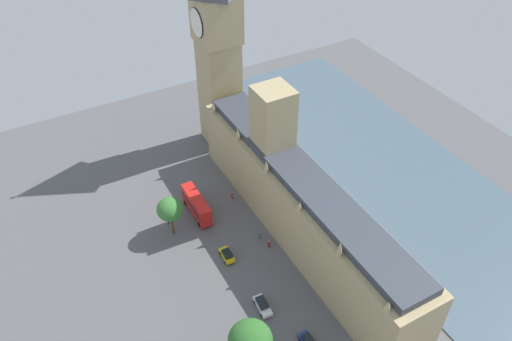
% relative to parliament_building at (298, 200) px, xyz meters
% --- Properties ---
extents(ground_plane, '(135.33, 135.33, 0.00)m').
position_rel_parliament_building_xyz_m(ground_plane, '(1.99, 1.34, -8.48)').
color(ground_plane, '#565659').
extents(river_thames, '(37.76, 121.79, 0.25)m').
position_rel_parliament_building_xyz_m(river_thames, '(-28.36, 1.34, -8.36)').
color(river_thames, '#475B6B').
rests_on(river_thames, ground).
extents(parliament_building, '(10.67, 65.33, 28.04)m').
position_rel_parliament_building_xyz_m(parliament_building, '(0.00, 0.00, 0.00)').
color(parliament_building, tan).
rests_on(parliament_building, ground).
extents(clock_tower, '(9.21, 9.21, 55.21)m').
position_rel_parliament_building_xyz_m(clock_tower, '(-0.69, -36.21, 20.04)').
color(clock_tower, tan).
rests_on(clock_tower, ground).
extents(double_decker_bus_leading, '(2.66, 10.50, 4.75)m').
position_rel_parliament_building_xyz_m(double_decker_bus_leading, '(15.93, -14.29, -5.85)').
color(double_decker_bus_leading, red).
rests_on(double_decker_bus_leading, ground).
extents(car_yellow_cab_kerbside, '(2.01, 4.13, 1.74)m').
position_rel_parliament_building_xyz_m(car_yellow_cab_kerbside, '(15.85, -0.21, -7.60)').
color(car_yellow_cab_kerbside, gold).
rests_on(car_yellow_cab_kerbside, ground).
extents(car_white_by_river_gate, '(2.20, 4.81, 1.74)m').
position_rel_parliament_building_xyz_m(car_white_by_river_gate, '(15.49, 13.20, -7.59)').
color(car_white_by_river_gate, silver).
rests_on(car_white_by_river_gate, ground).
extents(pedestrian_far_end, '(0.51, 0.61, 1.59)m').
position_rel_parliament_building_xyz_m(pedestrian_far_end, '(7.23, -14.97, -7.77)').
color(pedestrian_far_end, maroon).
rests_on(pedestrian_far_end, ground).
extents(pedestrian_under_trees, '(0.64, 0.70, 1.69)m').
position_rel_parliament_building_xyz_m(pedestrian_under_trees, '(7.73, -1.61, -7.72)').
color(pedestrian_under_trees, '#336B60').
rests_on(pedestrian_under_trees, ground).
extents(pedestrian_near_tower, '(0.67, 0.70, 1.69)m').
position_rel_parliament_building_xyz_m(pedestrian_near_tower, '(7.19, 1.26, -7.72)').
color(pedestrian_near_tower, maroon).
rests_on(pedestrian_near_tower, ground).
extents(plane_tree_corner, '(5.32, 5.32, 8.96)m').
position_rel_parliament_building_xyz_m(plane_tree_corner, '(22.49, -11.55, -1.84)').
color(plane_tree_corner, brown).
rests_on(plane_tree_corner, ground).
extents(plane_tree_midblock, '(6.99, 6.99, 9.96)m').
position_rel_parliament_building_xyz_m(plane_tree_midblock, '(22.42, 21.58, -1.52)').
color(plane_tree_midblock, brown).
rests_on(plane_tree_midblock, ground).
extents(street_lamp_opposite_hall, '(0.56, 0.56, 6.46)m').
position_rel_parliament_building_xyz_m(street_lamp_opposite_hall, '(22.26, 18.91, -3.98)').
color(street_lamp_opposite_hall, black).
rests_on(street_lamp_opposite_hall, ground).
extents(street_lamp_slot_10, '(0.56, 0.56, 5.92)m').
position_rel_parliament_building_xyz_m(street_lamp_slot_10, '(22.49, -14.36, -4.31)').
color(street_lamp_slot_10, black).
rests_on(street_lamp_slot_10, ground).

